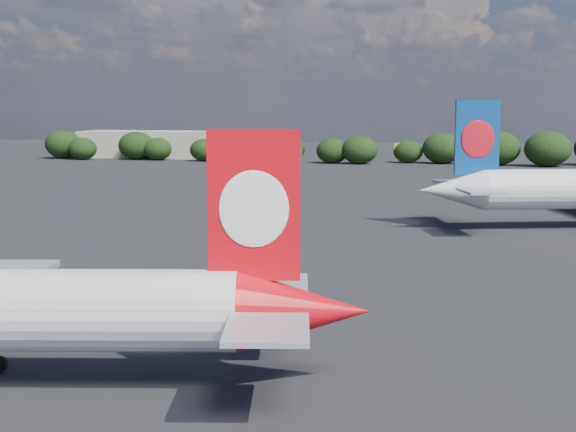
# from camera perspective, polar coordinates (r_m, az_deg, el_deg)

# --- Properties ---
(ground) EXTENTS (500.00, 500.00, 0.00)m
(ground) POSITION_cam_1_polar(r_m,az_deg,el_deg) (103.41, -3.13, -0.66)
(ground) COLOR black
(ground) RESTS_ON ground
(terminal_building) EXTENTS (42.00, 16.00, 8.00)m
(terminal_building) POSITION_cam_1_polar(r_m,az_deg,el_deg) (248.58, -9.70, 5.05)
(terminal_building) COLOR gray
(terminal_building) RESTS_ON ground
(highway_sign) EXTENTS (6.00, 0.30, 4.50)m
(highway_sign) POSITION_cam_1_polar(r_m,az_deg,el_deg) (219.69, 0.24, 4.60)
(highway_sign) COLOR #146526
(highway_sign) RESTS_ON ground
(billboard_yellow) EXTENTS (5.00, 0.30, 5.50)m
(billboard_yellow) POSITION_cam_1_polar(r_m,az_deg,el_deg) (221.52, 8.21, 4.74)
(billboard_yellow) COLOR yellow
(billboard_yellow) RESTS_ON ground
(horizon_treeline) EXTENTS (205.32, 16.34, 9.15)m
(horizon_treeline) POSITION_cam_1_polar(r_m,az_deg,el_deg) (219.27, 8.19, 4.74)
(horizon_treeline) COLOR black
(horizon_treeline) RESTS_ON ground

